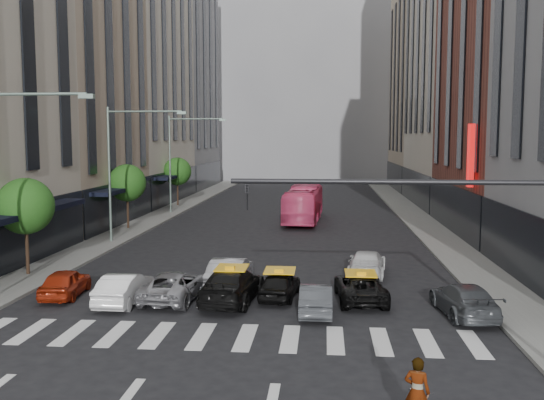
% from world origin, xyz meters
% --- Properties ---
extents(ground, '(160.00, 160.00, 0.00)m').
position_xyz_m(ground, '(0.00, 0.00, 0.00)').
color(ground, black).
rests_on(ground, ground).
extents(sidewalk_left, '(3.00, 96.00, 0.15)m').
position_xyz_m(sidewalk_left, '(-11.50, 30.00, 0.07)').
color(sidewalk_left, slate).
rests_on(sidewalk_left, ground).
extents(sidewalk_right, '(3.00, 96.00, 0.15)m').
position_xyz_m(sidewalk_right, '(11.50, 30.00, 0.07)').
color(sidewalk_right, slate).
rests_on(sidewalk_right, ground).
extents(building_left_b, '(8.00, 16.00, 24.00)m').
position_xyz_m(building_left_b, '(-17.00, 28.00, 12.00)').
color(building_left_b, tan).
rests_on(building_left_b, ground).
extents(building_left_c, '(8.00, 20.00, 36.00)m').
position_xyz_m(building_left_c, '(-17.00, 46.00, 18.00)').
color(building_left_c, beige).
rests_on(building_left_c, ground).
extents(building_left_d, '(8.00, 18.00, 30.00)m').
position_xyz_m(building_left_d, '(-17.00, 65.00, 15.00)').
color(building_left_d, gray).
rests_on(building_left_d, ground).
extents(building_right_b, '(8.00, 18.00, 26.00)m').
position_xyz_m(building_right_b, '(17.00, 27.00, 13.00)').
color(building_right_b, brown).
rests_on(building_right_b, ground).
extents(building_right_c, '(8.00, 20.00, 40.00)m').
position_xyz_m(building_right_c, '(17.00, 46.00, 20.00)').
color(building_right_c, beige).
rests_on(building_right_c, ground).
extents(building_right_d, '(8.00, 18.00, 28.00)m').
position_xyz_m(building_right_d, '(17.00, 65.00, 14.00)').
color(building_right_d, tan).
rests_on(building_right_d, ground).
extents(building_far, '(30.00, 10.00, 36.00)m').
position_xyz_m(building_far, '(0.00, 85.00, 18.00)').
color(building_far, gray).
rests_on(building_far, ground).
extents(tree_near, '(2.88, 2.88, 4.95)m').
position_xyz_m(tree_near, '(-11.80, 10.00, 3.65)').
color(tree_near, black).
rests_on(tree_near, sidewalk_left).
extents(tree_mid, '(2.88, 2.88, 4.95)m').
position_xyz_m(tree_mid, '(-11.80, 26.00, 3.65)').
color(tree_mid, black).
rests_on(tree_mid, sidewalk_left).
extents(tree_far, '(2.88, 2.88, 4.95)m').
position_xyz_m(tree_far, '(-11.80, 42.00, 3.65)').
color(tree_far, black).
rests_on(tree_far, sidewalk_left).
extents(streetlamp_mid, '(5.38, 0.25, 9.00)m').
position_xyz_m(streetlamp_mid, '(-10.04, 20.00, 5.90)').
color(streetlamp_mid, gray).
rests_on(streetlamp_mid, sidewalk_left).
extents(streetlamp_far, '(5.38, 0.25, 9.00)m').
position_xyz_m(streetlamp_far, '(-10.04, 36.00, 5.90)').
color(streetlamp_far, gray).
rests_on(streetlamp_far, sidewalk_left).
extents(traffic_signal, '(10.10, 0.20, 6.00)m').
position_xyz_m(traffic_signal, '(7.69, -1.00, 4.47)').
color(traffic_signal, black).
rests_on(traffic_signal, ground).
extents(liberty_sign, '(0.30, 0.70, 4.00)m').
position_xyz_m(liberty_sign, '(12.60, 20.00, 6.00)').
color(liberty_sign, red).
rests_on(liberty_sign, ground).
extents(car_red, '(1.83, 3.85, 1.27)m').
position_xyz_m(car_red, '(-8.21, 6.37, 0.64)').
color(car_red, '#9F250E').
rests_on(car_red, ground).
extents(car_white_front, '(1.52, 4.08, 1.33)m').
position_xyz_m(car_white_front, '(-5.20, 5.50, 0.67)').
color(car_white_front, white).
rests_on(car_white_front, ground).
extents(car_silver, '(2.47, 4.78, 1.29)m').
position_xyz_m(car_silver, '(-3.18, 6.23, 0.64)').
color(car_silver, '#96969B').
rests_on(car_silver, ground).
extents(taxi_left, '(2.58, 5.34, 1.50)m').
position_xyz_m(taxi_left, '(-0.60, 6.12, 0.75)').
color(taxi_left, black).
rests_on(taxi_left, ground).
extents(taxi_center, '(1.88, 3.79, 1.24)m').
position_xyz_m(taxi_center, '(1.43, 6.89, 0.62)').
color(taxi_center, black).
rests_on(taxi_center, ground).
extents(car_grey_mid, '(1.32, 3.74, 1.23)m').
position_xyz_m(car_grey_mid, '(3.07, 4.74, 0.61)').
color(car_grey_mid, '#3A3D41').
rests_on(car_grey_mid, ground).
extents(taxi_right, '(2.33, 4.51, 1.22)m').
position_xyz_m(taxi_right, '(4.98, 6.77, 0.61)').
color(taxi_right, black).
rests_on(taxi_right, ground).
extents(car_grey_curb, '(2.33, 4.70, 1.31)m').
position_xyz_m(car_grey_curb, '(8.99, 4.92, 0.66)').
color(car_grey_curb, '#42464A').
rests_on(car_grey_curb, ground).
extents(car_row2_left, '(1.79, 4.59, 1.49)m').
position_xyz_m(car_row2_left, '(-1.05, 8.51, 0.74)').
color(car_row2_left, '#ADADB3').
rests_on(car_row2_left, ground).
extents(car_row2_right, '(2.35, 4.64, 1.29)m').
position_xyz_m(car_row2_right, '(5.61, 11.82, 0.65)').
color(car_row2_right, white).
rests_on(car_row2_right, ground).
extents(bus, '(3.13, 10.98, 3.02)m').
position_xyz_m(bus, '(1.63, 31.62, 1.51)').
color(bus, '#F3477C').
rests_on(bus, ground).
extents(rider, '(0.72, 0.60, 1.70)m').
position_xyz_m(rider, '(5.61, -5.28, 1.79)').
color(rider, gray).
rests_on(rider, motorcycle).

